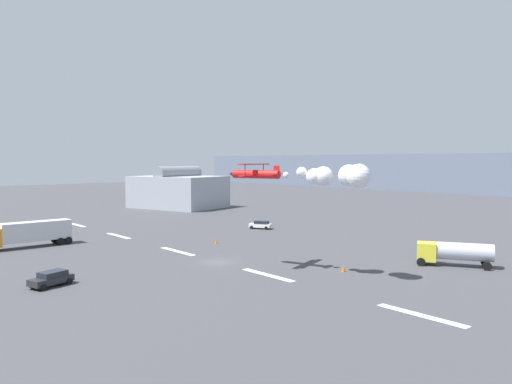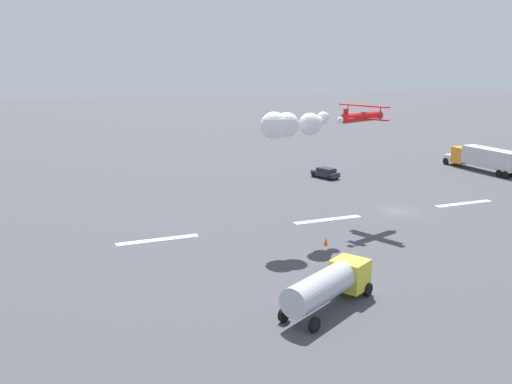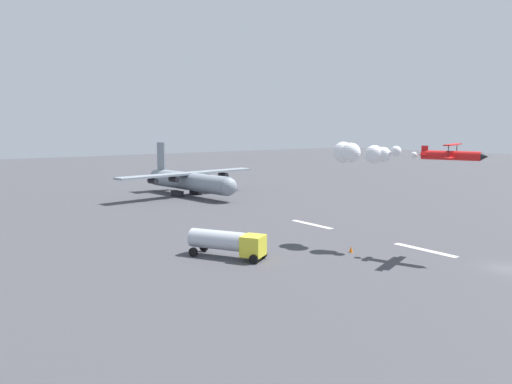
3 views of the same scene
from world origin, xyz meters
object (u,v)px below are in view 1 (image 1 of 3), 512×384
at_px(semi_truck_orange, 26,233).
at_px(followme_car_yellow, 52,278).
at_px(fuel_tanker_truck, 453,252).
at_px(traffic_cone_near, 216,241).
at_px(stunt_biplane_red, 327,176).
at_px(airport_staff_sedan, 261,225).
at_px(traffic_cone_far, 343,269).

height_order(semi_truck_orange, followme_car_yellow, semi_truck_orange).
distance_m(fuel_tanker_truck, traffic_cone_near, 33.87).
relative_size(stunt_biplane_red, fuel_tanker_truck, 1.93).
bearing_deg(fuel_tanker_truck, airport_staff_sedan, 174.40).
height_order(stunt_biplane_red, followme_car_yellow, stunt_biplane_red).
relative_size(airport_staff_sedan, traffic_cone_near, 5.93).
height_order(airport_staff_sedan, traffic_cone_far, airport_staff_sedan).
bearing_deg(followme_car_yellow, fuel_tanker_truck, 61.06).
relative_size(semi_truck_orange, fuel_tanker_truck, 1.60).
relative_size(stunt_biplane_red, traffic_cone_near, 22.27).
xyz_separation_m(stunt_biplane_red, fuel_tanker_truck, (6.08, 16.09, -9.37)).
height_order(followme_car_yellow, traffic_cone_far, followme_car_yellow).
relative_size(stunt_biplane_red, semi_truck_orange, 1.21).
xyz_separation_m(followme_car_yellow, traffic_cone_near, (-9.63, 27.65, -0.44)).
bearing_deg(traffic_cone_far, fuel_tanker_truck, 61.42).
distance_m(stunt_biplane_red, traffic_cone_far, 11.38).
height_order(followme_car_yellow, traffic_cone_near, followme_car_yellow).
bearing_deg(followme_car_yellow, semi_truck_orange, 169.53).
xyz_separation_m(stunt_biplane_red, semi_truck_orange, (-41.17, -18.98, -8.99)).
distance_m(airport_staff_sedan, traffic_cone_near, 17.75).
distance_m(airport_staff_sedan, traffic_cone_far, 36.45).
bearing_deg(fuel_tanker_truck, traffic_cone_far, -118.58).
height_order(airport_staff_sedan, traffic_cone_near, airport_staff_sedan).
height_order(stunt_biplane_red, traffic_cone_far, stunt_biplane_red).
xyz_separation_m(fuel_tanker_truck, traffic_cone_near, (-31.61, -12.09, -1.36)).
height_order(stunt_biplane_red, fuel_tanker_truck, stunt_biplane_red).
xyz_separation_m(airport_staff_sedan, traffic_cone_near, (7.76, -15.95, -0.44)).
relative_size(stunt_biplane_red, traffic_cone_far, 22.27).
bearing_deg(traffic_cone_near, stunt_biplane_red, -8.90).
bearing_deg(airport_staff_sedan, stunt_biplane_red, -30.93).
relative_size(semi_truck_orange, airport_staff_sedan, 3.11).
bearing_deg(airport_staff_sedan, semi_truck_orange, -101.45).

